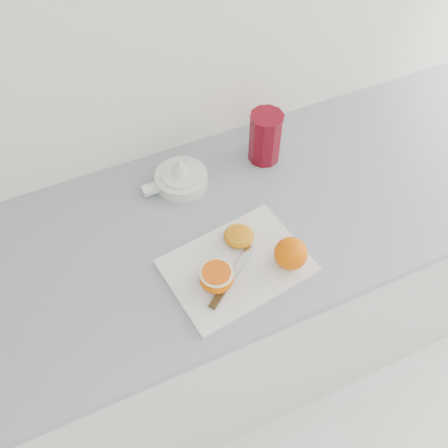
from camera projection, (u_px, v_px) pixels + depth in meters
name	position (u px, v px, depth m)	size (l,w,h in m)	color
counter	(245.00, 295.00, 1.64)	(2.38, 0.64, 0.89)	silver
cutting_board	(237.00, 266.00, 1.18)	(0.33, 0.23, 0.01)	silver
whole_orange	(291.00, 254.00, 1.15)	(0.08, 0.08, 0.08)	#E06B00
half_orange	(217.00, 278.00, 1.13)	(0.08, 0.08, 0.05)	#E06B00
squeezed_shell	(239.00, 236.00, 1.21)	(0.07, 0.07, 0.03)	#C5740D
paring_knife	(225.00, 288.00, 1.13)	(0.16, 0.13, 0.01)	#412A14
citrus_juicer	(181.00, 177.00, 1.33)	(0.18, 0.14, 0.09)	white
red_tumbler	(265.00, 139.00, 1.35)	(0.09, 0.09, 0.15)	maroon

